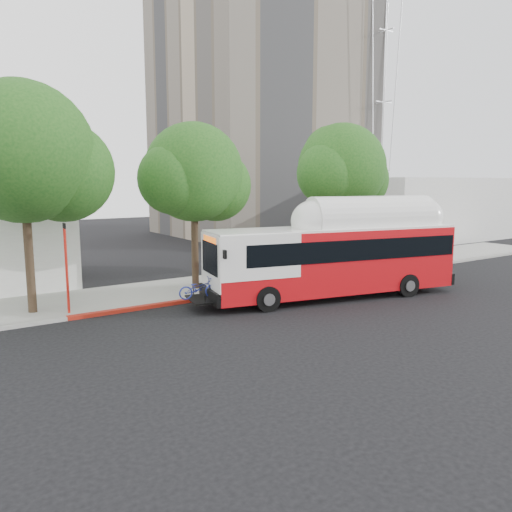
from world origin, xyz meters
The scene contains 12 objects.
ground centered at (0.00, 0.00, 0.00)m, with size 120.00×120.00×0.00m, color black.
sidewalk centered at (0.00, 6.50, 0.07)m, with size 60.00×5.00×0.15m, color gray.
curb_strip centered at (0.00, 3.90, 0.07)m, with size 60.00×0.30×0.15m, color gray.
red_curb_segment centered at (-3.00, 3.90, 0.08)m, with size 10.00×0.32×0.16m, color maroon.
street_tree_left centered at (-8.53, 5.56, 6.60)m, with size 6.67×5.80×9.74m.
street_tree_mid centered at (-0.59, 6.06, 5.91)m, with size 5.75×5.00×8.62m.
street_tree_right centered at (9.44, 5.86, 6.26)m, with size 6.21×5.40×9.18m.
apartment_tower centered at (18.00, 28.00, 17.62)m, with size 18.00×18.00×37.00m.
horizon_block centered at (30.00, 16.00, 3.00)m, with size 20.00×12.00×6.00m, color silver.
comms_tower centered at (26.00, 18.00, 20.00)m, with size 2.80×2.80×40.00m, color silver, non-canonical shape.
transit_bus centered at (3.98, 0.81, 1.86)m, with size 13.62×5.17×3.97m.
signal_pole centered at (-7.76, 4.48, 2.03)m, with size 0.11×0.37×3.96m.
Camera 1 is at (-12.64, -16.95, 5.65)m, focal length 35.00 mm.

